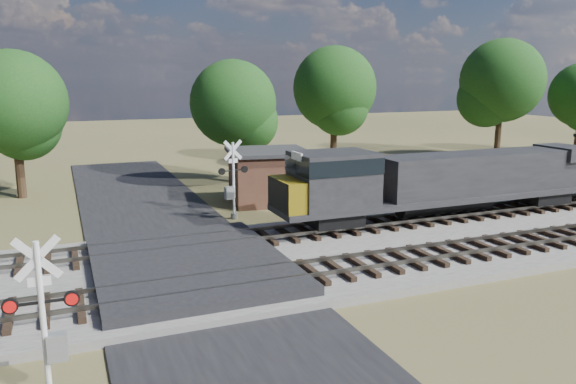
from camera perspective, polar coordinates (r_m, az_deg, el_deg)
name	(u,v)px	position (r m, az deg, el deg)	size (l,w,h in m)	color
ground	(193,279)	(21.45, -9.63, -8.67)	(160.00, 160.00, 0.00)	brown
ballast_bed	(412,242)	(25.73, 12.45, -4.96)	(140.00, 10.00, 0.30)	gray
road	(193,278)	(21.44, -9.63, -8.57)	(7.00, 60.00, 0.08)	black
crossing_panel	(190,266)	(21.81, -9.95, -7.46)	(7.00, 9.00, 0.62)	#262628
track_near	(291,274)	(20.38, 0.28, -8.37)	(140.00, 2.60, 0.33)	black
track_far	(247,238)	(24.84, -4.14, -4.68)	(140.00, 2.60, 0.33)	black
crossing_signal_near	(49,336)	(14.14, -23.15, -13.26)	(1.62, 0.35, 4.02)	silver
crossing_signal_far	(232,187)	(29.45, -5.70, 0.56)	(1.68, 0.43, 4.18)	silver
equipment_shed	(268,176)	(33.45, -2.06, 1.69)	(5.26, 5.26, 3.13)	#4D2B21
treeline	(200,89)	(40.24, -8.96, 10.33)	(76.92, 12.10, 11.74)	black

